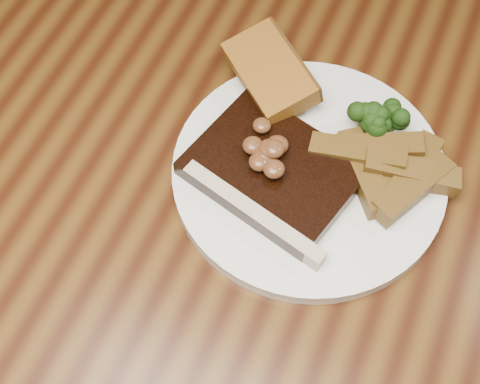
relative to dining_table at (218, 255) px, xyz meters
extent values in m
cube|color=#482C0E|center=(0.00, 0.00, 0.07)|extent=(1.60, 0.90, 0.04)
cylinder|color=black|center=(0.04, 0.93, -0.45)|extent=(0.04, 0.04, 0.41)
cylinder|color=black|center=(-0.27, 0.79, -0.45)|extent=(0.04, 0.04, 0.41)
cylinder|color=black|center=(0.17, 0.61, -0.45)|extent=(0.04, 0.04, 0.41)
cylinder|color=black|center=(-0.14, 0.48, -0.45)|extent=(0.04, 0.04, 0.41)
cylinder|color=white|center=(0.07, 0.08, 0.10)|extent=(0.31, 0.31, 0.01)
cube|color=black|center=(0.04, 0.06, 0.12)|extent=(0.18, 0.15, 0.02)
cube|color=#BAAB90|center=(0.04, 0.00, 0.11)|extent=(0.16, 0.06, 0.02)
cube|color=#96671B|center=(-0.01, 0.15, 0.12)|extent=(0.12, 0.11, 0.02)
camera|label=1|loc=(0.14, -0.27, 0.67)|focal=50.00mm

